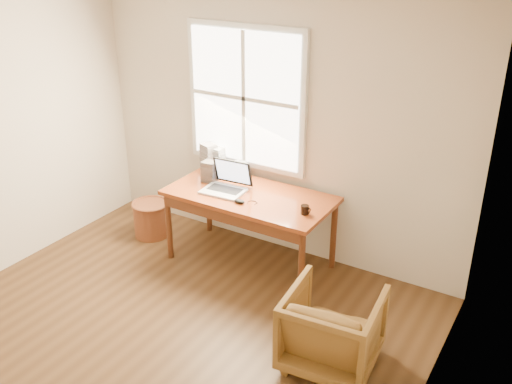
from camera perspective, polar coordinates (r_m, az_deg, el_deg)
room_shell at (r=4.03m, az=-13.27°, el=-1.17°), size 4.04×4.54×2.64m
desk at (r=5.43m, az=-0.63°, el=-0.40°), size 1.60×0.80×0.04m
armchair at (r=4.43m, az=7.64°, el=-13.41°), size 0.74×0.75×0.63m
wicker_stool at (r=6.28m, az=-10.43°, el=-2.70°), size 0.47×0.47×0.38m
laptop at (r=5.41m, az=-3.34°, el=1.29°), size 0.39×0.41×0.28m
mouse at (r=5.24m, az=-1.67°, el=-0.93°), size 0.11×0.07×0.04m
coffee_mug at (r=5.05m, az=4.90°, el=-1.77°), size 0.07×0.07×0.08m
cd_stack_a at (r=5.87m, az=-3.94°, el=3.21°), size 0.15×0.13×0.28m
cd_stack_b at (r=5.69m, az=-4.68°, el=2.08°), size 0.15×0.14×0.21m
cd_stack_c at (r=5.86m, az=-4.76°, el=3.35°), size 0.17×0.16×0.32m
cd_stack_d at (r=5.79m, az=-1.59°, el=2.34°), size 0.15×0.14×0.16m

